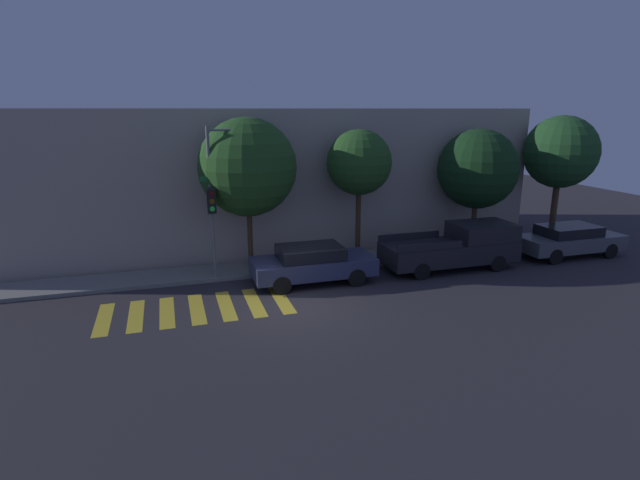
# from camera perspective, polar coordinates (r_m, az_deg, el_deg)

# --- Properties ---
(ground_plane) EXTENTS (60.00, 60.00, 0.00)m
(ground_plane) POSITION_cam_1_polar(r_m,az_deg,el_deg) (16.21, -3.50, -7.74)
(ground_plane) COLOR #2D2B30
(sidewalk) EXTENTS (26.00, 1.85, 0.14)m
(sidewalk) POSITION_cam_1_polar(r_m,az_deg,el_deg) (19.98, -6.35, -3.20)
(sidewalk) COLOR slate
(sidewalk) RESTS_ON ground
(building_row) EXTENTS (26.00, 6.00, 6.22)m
(building_row) POSITION_cam_1_polar(r_m,az_deg,el_deg) (23.49, -8.61, 7.03)
(building_row) COLOR #A89E8E
(building_row) RESTS_ON ground
(crosswalk) EXTENTS (5.98, 2.60, 0.00)m
(crosswalk) POSITION_cam_1_polar(r_m,az_deg,el_deg) (16.58, -13.88, -7.64)
(crosswalk) COLOR gold
(crosswalk) RESTS_ON ground
(traffic_light_pole) EXTENTS (1.97, 0.56, 5.63)m
(traffic_light_pole) POSITION_cam_1_polar(r_m,az_deg,el_deg) (18.22, -11.38, 6.18)
(traffic_light_pole) COLOR slate
(traffic_light_pole) RESTS_ON ground
(sedan_near_corner) EXTENTS (4.45, 1.85, 1.39)m
(sedan_near_corner) POSITION_cam_1_polar(r_m,az_deg,el_deg) (18.21, -0.85, -2.67)
(sedan_near_corner) COLOR #2D3351
(sedan_near_corner) RESTS_ON ground
(pickup_truck) EXTENTS (5.38, 1.97, 1.77)m
(pickup_truck) POSITION_cam_1_polar(r_m,az_deg,el_deg) (20.62, 15.41, -0.71)
(pickup_truck) COLOR black
(pickup_truck) RESTS_ON ground
(sedan_middle) EXTENTS (4.65, 1.81, 1.37)m
(sedan_middle) POSITION_cam_1_polar(r_m,az_deg,el_deg) (24.05, 26.59, 0.04)
(sedan_middle) COLOR #4C5156
(sedan_middle) RESTS_ON ground
(tree_near_corner) EXTENTS (3.74, 3.74, 5.93)m
(tree_near_corner) POSITION_cam_1_polar(r_m,az_deg,el_deg) (19.27, -8.29, 8.23)
(tree_near_corner) COLOR #42301E
(tree_near_corner) RESTS_ON ground
(tree_midblock) EXTENTS (2.65, 2.65, 5.43)m
(tree_midblock) POSITION_cam_1_polar(r_m,az_deg,el_deg) (20.47, 4.50, 8.79)
(tree_midblock) COLOR #42301E
(tree_midblock) RESTS_ON ground
(tree_far_end) EXTENTS (3.49, 3.49, 5.39)m
(tree_far_end) POSITION_cam_1_polar(r_m,az_deg,el_deg) (23.18, 17.59, 7.74)
(tree_far_end) COLOR #4C3823
(tree_far_end) RESTS_ON ground
(tree_behind_truck) EXTENTS (3.32, 3.32, 5.94)m
(tree_behind_truck) POSITION_cam_1_polar(r_m,az_deg,el_deg) (25.86, 25.81, 9.01)
(tree_behind_truck) COLOR #4C3823
(tree_behind_truck) RESTS_ON ground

